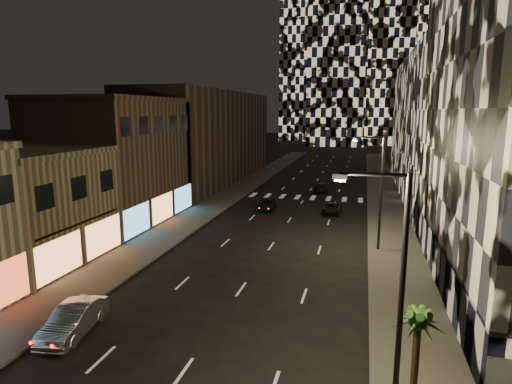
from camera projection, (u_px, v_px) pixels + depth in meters
The scene contains 16 objects.
sidewalk_left at pixel (232, 193), 57.95m from camera, with size 4.00×120.00×0.15m, color #47443F.
sidewalk_right at pixel (385, 201), 53.14m from camera, with size 4.00×120.00×0.15m, color #47443F.
curb_left at pixel (247, 194), 57.45m from camera, with size 0.20×120.00×0.15m, color #4C4C47.
curb_right at pixel (368, 200), 53.64m from camera, with size 0.20×120.00×0.15m, color #4C4C47.
retail_tan at pixel (22, 209), 31.29m from camera, with size 10.00×10.00×8.00m, color #826E4E.
retail_brown at pixel (115, 162), 42.82m from camera, with size 10.00×15.00×12.00m, color brown.
retail_filler_left at pixel (208, 137), 67.87m from camera, with size 10.00×40.00×14.00m, color brown.
midrise_base at pixel (440, 259), 28.03m from camera, with size 0.60×25.00×3.00m, color #383838.
midrise_filler_right at pixel (467, 127), 55.72m from camera, with size 16.00×40.00×18.00m, color #232326.
streetlight_near at pixel (395, 283), 14.45m from camera, with size 2.55×0.25×9.00m.
streetlight_far at pixel (378, 185), 33.50m from camera, with size 2.55×0.25×9.00m.
car_silver_parked at pixel (74, 320), 21.46m from camera, with size 1.60×4.58×1.51m, color gray.
car_dark_midlane at pixel (268, 204), 48.45m from camera, with size 1.62×4.01×1.37m, color black.
car_dark_oncoming at pixel (321, 187), 59.60m from camera, with size 1.79×4.40×1.28m, color black.
car_dark_rightlane at pixel (332, 208), 46.76m from camera, with size 1.87×4.05×1.13m, color black.
palm_tree at pixel (418, 327), 15.19m from camera, with size 2.10×2.05×4.10m.
Camera 1 is at (7.14, -4.35, 11.10)m, focal length 30.00 mm.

